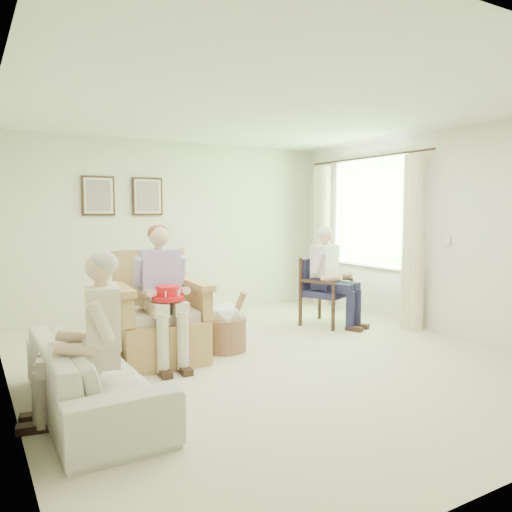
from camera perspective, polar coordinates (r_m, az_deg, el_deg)
name	(u,v)px	position (r m, az deg, el deg)	size (l,w,h in m)	color
floor	(273,359)	(5.43, 1.93, -11.68)	(5.50, 5.50, 0.00)	beige
back_wall	(176,229)	(7.66, -9.12, 3.09)	(5.00, 0.04, 2.60)	silver
left_wall	(6,246)	(4.40, -26.70, 1.06)	(0.04, 5.50, 2.60)	silver
right_wall	(436,232)	(6.87, 19.90, 2.60)	(0.04, 5.50, 2.60)	silver
ceiling	(274,110)	(5.29, 2.02, 16.37)	(5.00, 5.50, 0.02)	white
window	(370,210)	(7.66, 12.85, 5.15)	(0.13, 2.50, 1.63)	#2D6B23
curtain_left	(413,243)	(6.89, 17.55, 1.43)	(0.34, 0.34, 2.30)	beige
curtain_right	(321,236)	(8.33, 7.50, 2.24)	(0.34, 0.34, 2.30)	beige
framed_print_left	(98,196)	(7.28, -17.57, 6.58)	(0.45, 0.05, 0.55)	#382114
framed_print_right	(147,197)	(7.47, -12.30, 6.66)	(0.45, 0.05, 0.55)	#382114
wicker_armchair	(158,326)	(5.40, -11.08, -7.84)	(0.90, 0.89, 1.15)	tan
wood_armchair	(323,288)	(7.01, 7.62, -3.68)	(0.59, 0.55, 0.91)	black
sofa	(93,375)	(4.24, -18.11, -12.75)	(0.77, 1.96, 0.57)	beige
person_wicker	(163,284)	(5.17, -10.62, -3.13)	(0.40, 0.62, 1.40)	beige
person_dark	(330,270)	(6.86, 8.43, -1.56)	(0.40, 0.63, 1.33)	#1C1A3A
person_sofa	(98,329)	(3.92, -17.56, -7.94)	(0.42, 0.63, 1.24)	#BFAF99
red_hat	(168,294)	(4.99, -10.02, -4.34)	(0.32, 0.32, 0.14)	red
hatbox	(225,327)	(5.67, -3.55, -8.05)	(0.54, 0.54, 0.71)	tan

